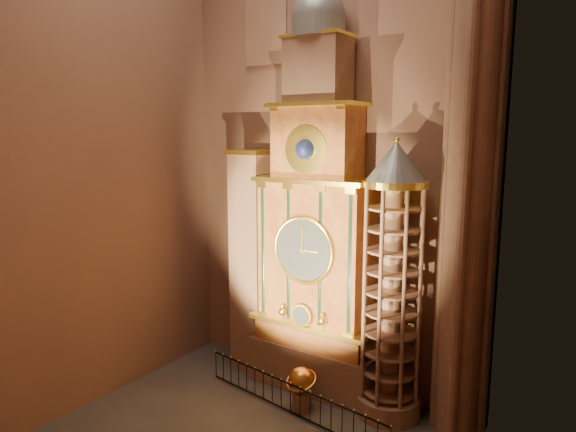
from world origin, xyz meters
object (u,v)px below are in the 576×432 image
Objects in this scene: portrait_tower at (252,261)px; stair_turret at (392,285)px; celestial_globe at (301,385)px; iron_railing at (290,399)px; astronomical_clock at (316,237)px.

portrait_tower is 0.94× the size of stair_turret.
stair_turret is at bearing 29.91° from celestial_globe.
iron_railing is (-3.15, -2.20, -4.60)m from stair_turret.
astronomical_clock is 1.55× the size of stair_turret.
stair_turret is (3.50, -0.26, -1.41)m from astronomical_clock.
portrait_tower is at bearing 179.71° from astronomical_clock.
iron_railing is at bearing -145.11° from stair_turret.
iron_railing is (-0.18, -0.49, -0.41)m from celestial_globe.
iron_railing is at bearing -81.92° from astronomical_clock.
astronomical_clock is at bearing 175.70° from stair_turret.
portrait_tower is 6.35m from iron_railing.
astronomical_clock reaches higher than celestial_globe.
stair_turret is 5.41m from celestial_globe.
astronomical_clock is 9.28× the size of celestial_globe.
iron_railing is (3.75, -2.48, -4.48)m from portrait_tower.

